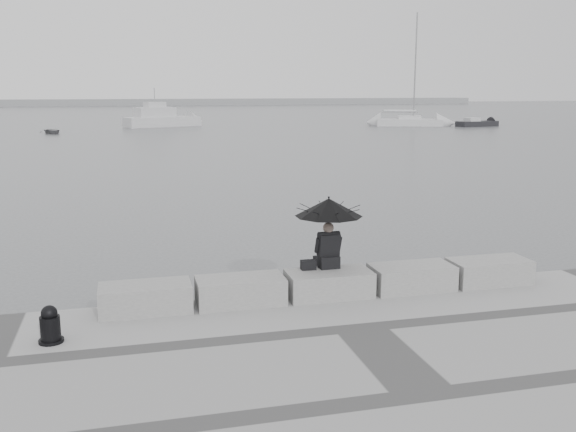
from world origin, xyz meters
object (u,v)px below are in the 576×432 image
object	(u,v)px
seated_person	(329,215)
motor_cruiser	(162,119)
dinghy	(52,131)
sailboat_right	(409,121)
small_motorboat	(477,124)
mooring_bollard	(50,327)

from	to	relation	value
seated_person	motor_cruiser	xyz separation A→B (m)	(0.65, 64.51, -1.14)
seated_person	dinghy	distance (m)	56.22
sailboat_right	small_motorboat	world-z (taller)	sailboat_right
motor_cruiser	seated_person	bearing A→B (deg)	-111.21
mooring_bollard	dinghy	world-z (taller)	mooring_bollard
mooring_bollard	sailboat_right	world-z (taller)	sailboat_right
seated_person	small_motorboat	world-z (taller)	seated_person
seated_person	sailboat_right	size ratio (longest dim) A/B	0.11
motor_cruiser	small_motorboat	world-z (taller)	motor_cruiser
seated_person	mooring_bollard	bearing A→B (deg)	-166.85
mooring_bollard	sailboat_right	size ratio (longest dim) A/B	0.05
sailboat_right	small_motorboat	xyz separation A→B (m)	(7.25, -2.79, -0.21)
seated_person	small_motorboat	bearing A→B (deg)	55.17
mooring_bollard	dinghy	bearing A→B (deg)	95.59
motor_cruiser	dinghy	distance (m)	14.52
seated_person	sailboat_right	world-z (taller)	sailboat_right
small_motorboat	mooring_bollard	bearing A→B (deg)	-137.86
mooring_bollard	dinghy	distance (m)	56.82
mooring_bollard	seated_person	bearing A→B (deg)	15.13
dinghy	small_motorboat	bearing A→B (deg)	-24.94
small_motorboat	seated_person	bearing A→B (deg)	-135.06
motor_cruiser	mooring_bollard	bearing A→B (deg)	-115.49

